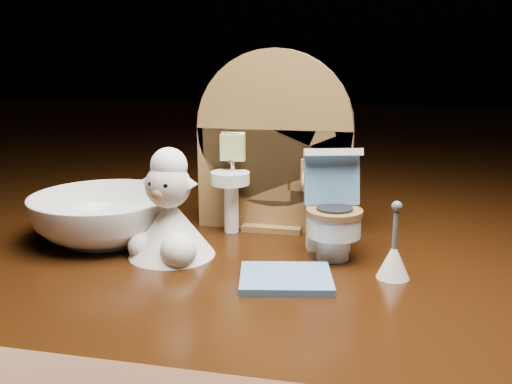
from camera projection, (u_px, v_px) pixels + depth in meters
backdrop_panel at (273, 152)px, 0.48m from camera, size 0.13×0.05×0.15m
toy_toilet at (332, 217)px, 0.42m from camera, size 0.05×0.06×0.08m
bath_mat at (286, 278)px, 0.38m from camera, size 0.07×0.06×0.00m
toilet_brush at (394, 258)px, 0.38m from camera, size 0.02×0.02×0.05m
plush_lamb at (170, 219)px, 0.42m from camera, size 0.06×0.06×0.08m
ceramic_bowl at (105, 217)px, 0.46m from camera, size 0.13×0.13×0.04m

